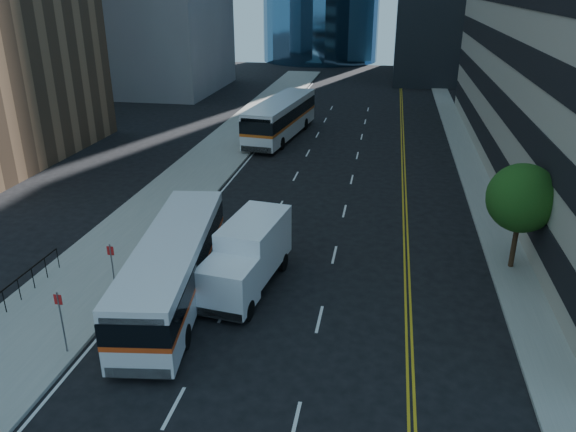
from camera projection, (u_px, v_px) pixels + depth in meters
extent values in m
plane|color=black|center=(300.00, 347.00, 21.26)|extent=(160.00, 160.00, 0.00)
cube|color=gray|center=(221.00, 151.00, 45.66)|extent=(5.00, 90.00, 0.15)
cube|color=gray|center=(469.00, 164.00, 42.47)|extent=(2.00, 90.00, 0.15)
cylinder|color=#332114|center=(514.00, 245.00, 26.57)|extent=(0.24, 0.24, 2.20)
sphere|color=#144112|center=(522.00, 198.00, 25.65)|extent=(3.20, 3.20, 3.20)
cube|color=white|center=(175.00, 282.00, 24.11)|extent=(4.01, 11.64, 1.05)
cube|color=#E84515|center=(174.00, 269.00, 23.87)|extent=(4.03, 11.66, 0.21)
cube|color=black|center=(173.00, 258.00, 23.67)|extent=(4.03, 11.66, 0.86)
cube|color=white|center=(172.00, 243.00, 23.39)|extent=(4.01, 11.64, 0.48)
cylinder|color=black|center=(126.00, 335.00, 21.14)|extent=(0.41, 0.98, 0.95)
cylinder|color=black|center=(185.00, 336.00, 21.05)|extent=(0.41, 0.98, 0.95)
cylinder|color=black|center=(167.00, 258.00, 27.10)|extent=(0.41, 0.98, 0.95)
cylinder|color=black|center=(213.00, 258.00, 27.02)|extent=(0.41, 0.98, 0.95)
cube|color=silver|center=(281.00, 127.00, 49.74)|extent=(4.30, 12.99, 1.17)
cube|color=#D15613|center=(281.00, 119.00, 49.47)|extent=(4.32, 13.02, 0.23)
cube|color=black|center=(281.00, 112.00, 49.25)|extent=(4.32, 13.02, 0.96)
cube|color=silver|center=(281.00, 103.00, 48.94)|extent=(4.30, 12.99, 0.53)
cylinder|color=black|center=(253.00, 141.00, 46.87)|extent=(0.45, 1.09, 1.06)
cylinder|color=black|center=(281.00, 143.00, 46.18)|extent=(0.45, 1.09, 1.06)
cylinder|color=black|center=(279.00, 122.00, 53.24)|extent=(0.45, 1.09, 1.06)
cylinder|color=black|center=(305.00, 124.00, 52.55)|extent=(0.45, 1.09, 1.06)
cube|color=white|center=(228.00, 286.00, 22.93)|extent=(2.39, 2.24, 1.88)
cube|color=black|center=(219.00, 288.00, 22.05)|extent=(1.94, 0.32, 0.98)
cube|color=white|center=(255.00, 243.00, 25.48)|extent=(2.70, 4.54, 2.33)
cube|color=black|center=(248.00, 279.00, 25.13)|extent=(2.33, 6.06, 0.22)
cylinder|color=black|center=(206.00, 302.00, 23.38)|extent=(0.36, 0.88, 0.86)
cylinder|color=black|center=(248.00, 310.00, 22.84)|extent=(0.36, 0.88, 0.86)
cylinder|color=black|center=(246.00, 256.00, 27.31)|extent=(0.36, 0.88, 0.86)
cylinder|color=black|center=(283.00, 262.00, 26.77)|extent=(0.36, 0.88, 0.86)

